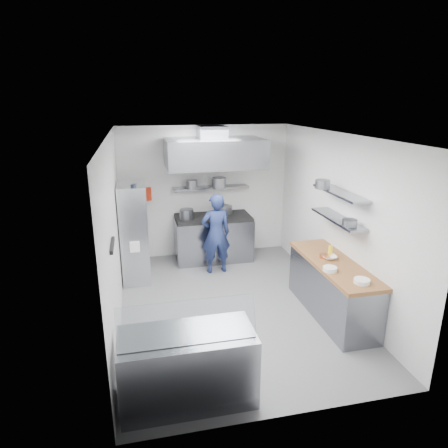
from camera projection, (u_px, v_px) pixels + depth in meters
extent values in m
plane|color=#5B5B5E|center=(232.00, 306.00, 6.68)|extent=(5.00, 5.00, 0.00)
plane|color=silver|center=(233.00, 135.00, 5.84)|extent=(5.00, 5.00, 0.00)
cube|color=white|center=(205.00, 192.00, 8.59)|extent=(3.60, 2.80, 0.02)
cube|color=white|center=(292.00, 301.00, 3.94)|extent=(3.60, 2.80, 0.02)
cube|color=white|center=(114.00, 234.00, 5.89)|extent=(2.80, 5.00, 0.02)
cube|color=white|center=(337.00, 219.00, 6.64)|extent=(2.80, 5.00, 0.02)
cube|color=gray|center=(213.00, 239.00, 8.52)|extent=(1.60, 0.80, 0.90)
cube|color=black|center=(213.00, 217.00, 8.38)|extent=(1.57, 0.78, 0.06)
cylinder|color=slate|center=(187.00, 214.00, 8.17)|extent=(0.29, 0.29, 0.20)
cylinder|color=slate|center=(221.00, 211.00, 8.33)|extent=(0.30, 0.30, 0.24)
cylinder|color=slate|center=(226.00, 209.00, 8.57)|extent=(0.27, 0.27, 0.16)
cube|color=gray|center=(211.00, 188.00, 8.43)|extent=(1.60, 0.30, 0.04)
cylinder|color=slate|center=(192.00, 184.00, 8.19)|extent=(0.23, 0.23, 0.18)
cylinder|color=slate|center=(219.00, 183.00, 8.25)|extent=(0.30, 0.30, 0.22)
cube|color=gray|center=(214.00, 153.00, 7.81)|extent=(1.90, 1.15, 0.55)
cube|color=slate|center=(212.00, 132.00, 7.90)|extent=(0.55, 0.55, 0.24)
cube|color=red|center=(146.00, 194.00, 8.27)|extent=(0.22, 0.10, 0.26)
imported|color=navy|center=(216.00, 234.00, 7.78)|extent=(0.60, 0.42, 1.59)
cube|color=silver|center=(134.00, 232.00, 7.46)|extent=(0.50, 0.90, 1.85)
cube|color=white|center=(135.00, 245.00, 7.15)|extent=(0.17, 0.21, 0.19)
cube|color=yellow|center=(133.00, 215.00, 7.24)|extent=(0.14, 0.18, 0.16)
cylinder|color=black|center=(134.00, 189.00, 6.96)|extent=(0.10, 0.10, 0.18)
cube|color=black|center=(112.00, 245.00, 5.01)|extent=(0.04, 0.55, 0.05)
cube|color=gray|center=(332.00, 290.00, 6.31)|extent=(0.62, 2.00, 0.84)
cube|color=brown|center=(334.00, 264.00, 6.17)|extent=(0.65, 2.04, 0.06)
cylinder|color=white|center=(362.00, 281.00, 5.44)|extent=(0.22, 0.22, 0.06)
cylinder|color=white|center=(330.00, 269.00, 5.83)|extent=(0.21, 0.21, 0.06)
cylinder|color=#B96434|center=(324.00, 256.00, 6.32)|extent=(0.14, 0.14, 0.06)
cylinder|color=yellow|center=(330.00, 251.00, 6.36)|extent=(0.07, 0.07, 0.18)
imported|color=white|center=(329.00, 257.00, 6.28)|extent=(0.26, 0.26, 0.06)
cube|color=gray|center=(338.00, 219.00, 6.29)|extent=(0.30, 1.30, 0.04)
cube|color=gray|center=(340.00, 193.00, 6.17)|extent=(0.30, 1.30, 0.04)
cylinder|color=slate|center=(350.00, 223.00, 5.85)|extent=(0.22, 0.22, 0.10)
cylinder|color=slate|center=(323.00, 184.00, 6.35)|extent=(0.23, 0.23, 0.14)
cube|color=gray|center=(188.00, 367.00, 4.48)|extent=(1.50, 0.70, 0.85)
cube|color=silver|center=(187.00, 322.00, 4.18)|extent=(1.47, 0.19, 0.42)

